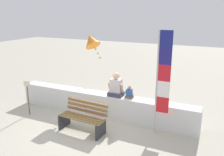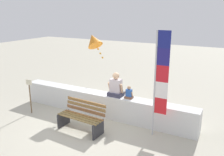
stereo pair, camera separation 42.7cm
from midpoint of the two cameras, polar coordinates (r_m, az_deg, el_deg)
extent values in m
plane|color=#B3AE9B|center=(7.76, -7.61, -11.59)|extent=(40.00, 40.00, 0.00)
cube|color=silver|center=(8.42, -3.83, -6.26)|extent=(6.51, 0.50, 0.79)
cube|color=olive|center=(7.24, -9.72, -9.80)|extent=(1.46, 0.16, 0.03)
cube|color=olive|center=(7.32, -9.17, -9.48)|extent=(1.46, 0.16, 0.03)
cube|color=olive|center=(7.40, -8.63, -9.16)|extent=(1.46, 0.16, 0.03)
cube|color=brown|center=(7.48, -8.11, -8.86)|extent=(1.46, 0.16, 0.03)
cube|color=#94633F|center=(7.51, -7.65, -7.74)|extent=(1.46, 0.14, 0.10)
cube|color=olive|center=(7.48, -7.59, -6.76)|extent=(1.46, 0.14, 0.10)
cube|color=olive|center=(7.45, -7.52, -5.78)|extent=(1.46, 0.14, 0.10)
cube|color=#2D2D33|center=(7.85, -12.77, -9.69)|extent=(0.08, 0.53, 0.45)
cube|color=#2D2D33|center=(7.11, -4.44, -12.15)|extent=(0.08, 0.53, 0.45)
cube|color=#34364C|center=(8.03, -0.59, -3.80)|extent=(0.47, 0.39, 0.13)
cube|color=silver|center=(7.94, -0.59, -1.83)|extent=(0.37, 0.24, 0.45)
cylinder|color=#DEB187|center=(8.03, -2.11, -2.03)|extent=(0.08, 0.18, 0.33)
cylinder|color=#DEB187|center=(7.84, 0.82, -2.46)|extent=(0.08, 0.18, 0.33)
sphere|color=#DEB187|center=(7.84, -0.60, 0.53)|extent=(0.23, 0.23, 0.23)
cube|color=brown|center=(7.86, 2.55, -4.50)|extent=(0.25, 0.20, 0.07)
cube|color=#2953A4|center=(7.81, 2.56, -3.46)|extent=(0.19, 0.12, 0.24)
cylinder|color=tan|center=(7.85, 1.73, -3.56)|extent=(0.04, 0.09, 0.17)
cylinder|color=tan|center=(7.76, 3.33, -3.80)|extent=(0.04, 0.09, 0.17)
sphere|color=tan|center=(7.75, 2.58, -2.23)|extent=(0.12, 0.12, 0.12)
cylinder|color=#B7B7BC|center=(6.87, 8.77, -1.56)|extent=(0.05, 0.05, 3.05)
cube|color=red|center=(7.01, 10.13, -6.29)|extent=(0.35, 0.02, 0.47)
cube|color=white|center=(6.85, 10.32, -2.66)|extent=(0.35, 0.02, 0.47)
cube|color=red|center=(6.72, 10.51, 1.12)|extent=(0.35, 0.02, 0.47)
cube|color=navy|center=(6.62, 10.71, 5.04)|extent=(0.35, 0.02, 0.47)
cube|color=navy|center=(6.56, 10.92, 9.05)|extent=(0.35, 0.02, 0.47)
cone|color=orange|center=(9.33, -6.30, 8.85)|extent=(0.93, 0.86, 0.73)
sphere|color=gold|center=(9.41, -5.74, 7.81)|extent=(0.08, 0.08, 0.08)
sphere|color=gold|center=(9.49, -5.20, 6.80)|extent=(0.08, 0.08, 0.08)
sphere|color=gold|center=(9.57, -4.67, 5.79)|extent=(0.08, 0.08, 0.08)
sphere|color=gold|center=(9.66, -4.15, 4.81)|extent=(0.08, 0.08, 0.08)
cylinder|color=brown|center=(8.95, -20.44, -5.05)|extent=(0.04, 0.04, 1.04)
cube|color=beige|center=(8.76, -20.83, -1.24)|extent=(0.24, 0.04, 0.18)
camera|label=1|loc=(0.21, -91.54, -0.44)|focal=38.66mm
camera|label=2|loc=(0.21, 88.46, 0.44)|focal=38.66mm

